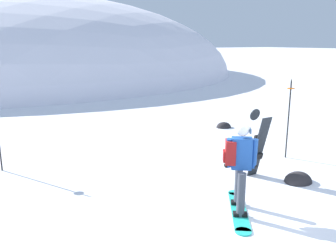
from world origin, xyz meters
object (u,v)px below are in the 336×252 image
(snowboarder_main, at_px, (239,164))
(rock_dark, at_px, (298,182))
(spare_snowboard, at_px, (258,144))
(piste_marker_near, at_px, (289,114))
(rock_mid, at_px, (224,127))
(rock_small, at_px, (245,153))

(snowboarder_main, height_order, rock_dark, snowboarder_main)
(spare_snowboard, xyz_separation_m, rock_dark, (0.62, -0.68, -0.82))
(piste_marker_near, xyz_separation_m, rock_dark, (-1.11, -1.38, -1.23))
(snowboarder_main, relative_size, rock_mid, 3.01)
(rock_mid, bearing_deg, rock_dark, -110.31)
(spare_snowboard, bearing_deg, snowboarder_main, -144.45)
(spare_snowboard, xyz_separation_m, piste_marker_near, (1.72, 0.69, 0.41))
(piste_marker_near, xyz_separation_m, rock_mid, (0.74, 3.62, -1.23))
(snowboarder_main, distance_m, rock_small, 3.82)
(rock_dark, relative_size, rock_mid, 1.16)
(rock_mid, bearing_deg, snowboarder_main, -126.43)
(rock_dark, bearing_deg, rock_small, 79.15)
(spare_snowboard, bearing_deg, rock_dark, -47.99)
(snowboarder_main, bearing_deg, rock_dark, 10.72)
(rock_mid, height_order, rock_small, rock_small)
(snowboarder_main, distance_m, spare_snowboard, 1.88)
(rock_small, bearing_deg, rock_mid, 62.65)
(piste_marker_near, relative_size, rock_mid, 3.80)
(piste_marker_near, distance_m, rock_small, 1.66)
(spare_snowboard, bearing_deg, rock_small, 56.37)
(snowboarder_main, xyz_separation_m, rock_small, (2.57, 2.67, -0.92))
(rock_dark, bearing_deg, piste_marker_near, 51.19)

